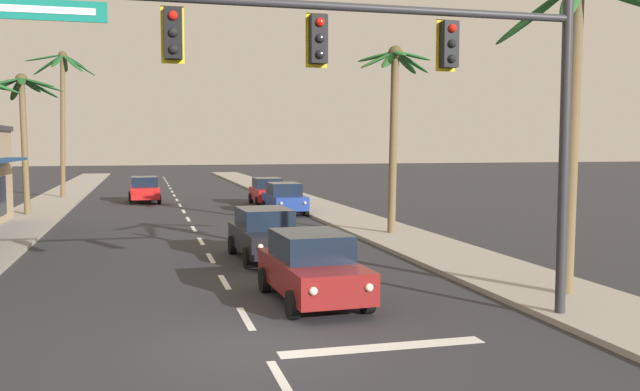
{
  "coord_description": "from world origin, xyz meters",
  "views": [
    {
      "loc": [
        -2.08,
        -12.37,
        3.82
      ],
      "look_at": [
        3.2,
        8.0,
        2.2
      ],
      "focal_mm": 38.07,
      "sensor_mm": 36.0,
      "label": 1
    }
  ],
  "objects": [
    {
      "name": "lane_markings",
      "position": [
        0.44,
        19.31,
        0.0
      ],
      "size": [
        4.28,
        86.58,
        0.01
      ],
      "color": "silver",
      "rests_on": "ground"
    },
    {
      "name": "traffic_signal_mast",
      "position": [
        2.93,
        0.38,
        5.21
      ],
      "size": [
        11.38,
        0.41,
        7.12
      ],
      "color": "#2D2D33",
      "rests_on": "ground"
    },
    {
      "name": "ground_plane",
      "position": [
        0.0,
        0.0,
        0.0
      ],
      "size": [
        220.0,
        220.0,
        0.0
      ],
      "primitive_type": "plane",
      "color": "#2D2D33"
    },
    {
      "name": "sedan_oncoming_far",
      "position": [
        -2.12,
        32.86,
        0.85
      ],
      "size": [
        2.07,
        4.5,
        1.68
      ],
      "color": "red",
      "rests_on": "ground"
    },
    {
      "name": "sedan_third_in_queue",
      "position": [
        1.73,
        9.56,
        0.85
      ],
      "size": [
        2.08,
        4.5,
        1.68
      ],
      "color": "black",
      "rests_on": "ground"
    },
    {
      "name": "sedan_parked_mid_kerb",
      "position": [
        5.26,
        23.68,
        0.85
      ],
      "size": [
        1.96,
        4.45,
        1.68
      ],
      "color": "navy",
      "rests_on": "ground"
    },
    {
      "name": "sedan_parked_nearest_kerb",
      "position": [
        5.3,
        29.12,
        0.85
      ],
      "size": [
        2.0,
        4.47,
        1.68
      ],
      "color": "red",
      "rests_on": "ground"
    },
    {
      "name": "palm_left_farthest",
      "position": [
        -7.37,
        36.99,
        7.29
      ],
      "size": [
        4.53,
        4.58,
        10.06
      ],
      "color": "brown",
      "rests_on": "ground"
    },
    {
      "name": "sidewalk_left",
      "position": [
        -7.8,
        20.0,
        0.07
      ],
      "size": [
        3.2,
        110.0,
        0.14
      ],
      "primitive_type": "cube",
      "color": "#9E998E",
      "rests_on": "ground"
    },
    {
      "name": "palm_right_nearest",
      "position": [
        7.98,
        2.01,
        5.73
      ],
      "size": [
        4.8,
        3.89,
        7.91
      ],
      "color": "brown",
      "rests_on": "ground"
    },
    {
      "name": "palm_left_third",
      "position": [
        -8.07,
        25.41,
        5.69
      ],
      "size": [
        4.04,
        4.18,
        7.4
      ],
      "color": "brown",
      "rests_on": "ground"
    },
    {
      "name": "palm_right_second",
      "position": [
        7.85,
        13.82,
        5.67
      ],
      "size": [
        2.93,
        3.18,
        7.79
      ],
      "color": "brown",
      "rests_on": "ground"
    },
    {
      "name": "sidewalk_right",
      "position": [
        7.8,
        20.0,
        0.07
      ],
      "size": [
        3.2,
        110.0,
        0.14
      ],
      "primitive_type": "cube",
      "color": "#9E998E",
      "rests_on": "ground"
    },
    {
      "name": "sedan_lead_at_stop_bar",
      "position": [
        1.79,
        3.31,
        0.85
      ],
      "size": [
        2.1,
        4.51,
        1.68
      ],
      "color": "maroon",
      "rests_on": "ground"
    }
  ]
}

